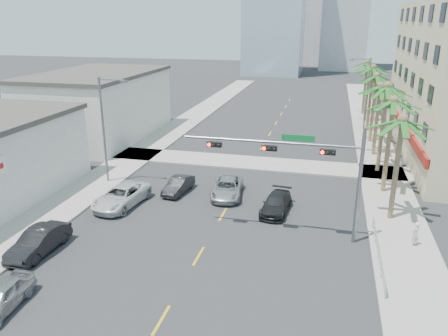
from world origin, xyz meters
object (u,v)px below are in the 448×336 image
object	(u,v)px
car_parked_mid	(39,242)
car_parked_far	(121,196)
car_lane_center	(227,188)
traffic_signal_mast	(306,163)
car_parked_near	(0,297)
car_lane_right	(276,204)
pedestrian	(415,234)
car_lane_left	(178,185)

from	to	relation	value
car_parked_mid	car_parked_far	world-z (taller)	car_parked_far
car_lane_center	car_parked_mid	bearing A→B (deg)	-134.77
traffic_signal_mast	car_parked_near	distance (m)	18.05
car_parked_mid	car_parked_near	bearing A→B (deg)	-70.97
traffic_signal_mast	car_lane_right	xyz separation A→B (m)	(-2.12, 3.43, -4.43)
car_parked_far	pedestrian	distance (m)	20.45
car_lane_center	car_parked_near	bearing A→B (deg)	-120.47
car_lane_center	pedestrian	bearing A→B (deg)	-28.69
car_lane_right	pedestrian	world-z (taller)	pedestrian
car_lane_right	car_parked_mid	bearing A→B (deg)	-139.92
traffic_signal_mast	car_parked_far	bearing A→B (deg)	172.44
traffic_signal_mast	car_lane_left	xyz separation A→B (m)	(-10.29, 5.30, -4.44)
car_lane_left	car_lane_center	world-z (taller)	car_lane_center
car_parked_mid	car_lane_left	xyz separation A→B (m)	(4.89, 11.14, -0.12)
traffic_signal_mast	car_parked_mid	world-z (taller)	traffic_signal_mast
car_parked_far	car_lane_right	distance (m)	11.58
traffic_signal_mast	car_lane_right	distance (m)	5.99
car_parked_mid	car_lane_left	world-z (taller)	car_parked_mid
car_parked_near	car_parked_mid	size ratio (longest dim) A/B	0.90
car_lane_left	car_lane_right	world-z (taller)	car_lane_right
car_parked_far	car_lane_left	xyz separation A→B (m)	(3.29, 3.50, -0.13)
car_lane_left	car_lane_right	bearing A→B (deg)	-6.21
car_parked_mid	pedestrian	world-z (taller)	pedestrian
traffic_signal_mast	pedestrian	xyz separation A→B (m)	(6.81, 0.24, -4.13)
pedestrian	car_lane_center	bearing A→B (deg)	-66.85
car_parked_near	car_lane_left	distance (m)	16.69
traffic_signal_mast	pedestrian	size ratio (longest dim) A/B	7.13
car_lane_left	car_parked_far	bearing A→B (deg)	-126.60
car_lane_left	car_lane_center	distance (m)	4.01
car_parked_far	pedestrian	size ratio (longest dim) A/B	3.48
car_parked_far	car_lane_center	world-z (taller)	car_parked_far
traffic_signal_mast	car_lane_left	size ratio (longest dim) A/B	2.93
car_parked_near	car_lane_right	size ratio (longest dim) A/B	0.93
car_lane_center	car_lane_right	world-z (taller)	car_lane_center
car_parked_far	car_lane_left	world-z (taller)	car_parked_far
car_parked_far	car_lane_right	xyz separation A→B (m)	(11.46, 1.63, -0.12)
car_parked_mid	car_parked_far	size ratio (longest dim) A/B	0.84
traffic_signal_mast	pedestrian	world-z (taller)	traffic_signal_mast
car_parked_mid	car_lane_center	world-z (taller)	car_parked_mid
car_parked_mid	pedestrian	bearing A→B (deg)	17.43
car_parked_mid	car_lane_center	xyz separation A→B (m)	(8.89, 11.36, -0.07)
car_parked_near	car_parked_far	bearing A→B (deg)	86.17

